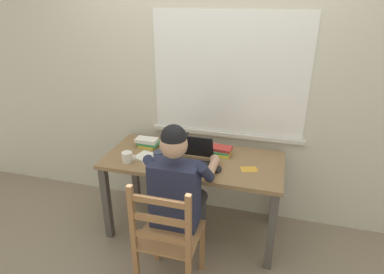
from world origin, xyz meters
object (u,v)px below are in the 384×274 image
(laptop, at_px, (191,158))
(coffee_mug_white, at_px, (127,157))
(wooden_chair, at_px, (168,238))
(seated_person, at_px, (179,190))
(computer_mouse, at_px, (218,169))
(book_stack_side, at_px, (148,143))
(book_stack_main, at_px, (220,151))
(landscape_photo_print, at_px, (249,169))
(coffee_mug_dark, at_px, (159,156))
(desk, at_px, (193,169))

(laptop, bearing_deg, coffee_mug_white, -167.87)
(wooden_chair, bearing_deg, seated_person, 90.00)
(computer_mouse, bearing_deg, book_stack_side, 158.98)
(book_stack_main, relative_size, landscape_photo_print, 1.49)
(coffee_mug_white, distance_m, book_stack_main, 0.79)
(coffee_mug_dark, bearing_deg, computer_mouse, -3.61)
(computer_mouse, bearing_deg, seated_person, -131.93)
(book_stack_main, relative_size, book_stack_side, 0.91)
(seated_person, xyz_separation_m, coffee_mug_dark, (-0.27, 0.29, 0.10))
(landscape_photo_print, bearing_deg, book_stack_main, 124.61)
(book_stack_main, height_order, landscape_photo_print, book_stack_main)
(coffee_mug_dark, bearing_deg, laptop, 5.02)
(seated_person, distance_m, coffee_mug_white, 0.56)
(seated_person, height_order, coffee_mug_dark, seated_person)
(book_stack_main, bearing_deg, coffee_mug_dark, -150.88)
(wooden_chair, bearing_deg, computer_mouse, 66.59)
(wooden_chair, bearing_deg, book_stack_side, 119.96)
(seated_person, relative_size, coffee_mug_white, 9.99)
(coffee_mug_dark, height_order, book_stack_side, coffee_mug_dark)
(wooden_chair, relative_size, book_stack_main, 4.88)
(coffee_mug_white, height_order, book_stack_side, coffee_mug_white)
(book_stack_main, xyz_separation_m, landscape_photo_print, (0.27, -0.20, -0.03))
(desk, bearing_deg, computer_mouse, -33.01)
(desk, relative_size, computer_mouse, 15.05)
(coffee_mug_white, bearing_deg, book_stack_side, 81.76)
(desk, relative_size, landscape_photo_print, 11.58)
(desk, xyz_separation_m, computer_mouse, (0.24, -0.16, 0.12))
(wooden_chair, height_order, computer_mouse, wooden_chair)
(book_stack_side, distance_m, landscape_photo_print, 0.96)
(computer_mouse, xyz_separation_m, landscape_photo_print, (0.24, 0.09, -0.02))
(wooden_chair, distance_m, book_stack_main, 0.91)
(seated_person, distance_m, book_stack_side, 0.71)
(desk, relative_size, coffee_mug_dark, 12.31)
(wooden_chair, xyz_separation_m, book_stack_main, (0.20, 0.84, 0.31))
(landscape_photo_print, bearing_deg, coffee_mug_dark, 165.65)
(landscape_photo_print, bearing_deg, book_stack_side, 150.30)
(laptop, relative_size, coffee_mug_dark, 2.70)
(desk, height_order, landscape_photo_print, landscape_photo_print)
(wooden_chair, xyz_separation_m, book_stack_side, (-0.47, 0.81, 0.32))
(desk, distance_m, coffee_mug_white, 0.57)
(desk, distance_m, wooden_chair, 0.72)
(seated_person, bearing_deg, wooden_chair, -90.00)
(wooden_chair, bearing_deg, coffee_mug_white, 136.59)
(laptop, xyz_separation_m, book_stack_side, (-0.47, 0.21, -0.01))
(wooden_chair, relative_size, book_stack_side, 4.43)
(coffee_mug_dark, xyz_separation_m, book_stack_side, (-0.20, 0.24, -0.00))
(laptop, bearing_deg, coffee_mug_dark, -174.98)
(laptop, bearing_deg, seated_person, -89.84)
(wooden_chair, distance_m, coffee_mug_white, 0.78)
(computer_mouse, xyz_separation_m, coffee_mug_white, (-0.75, -0.05, 0.03))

